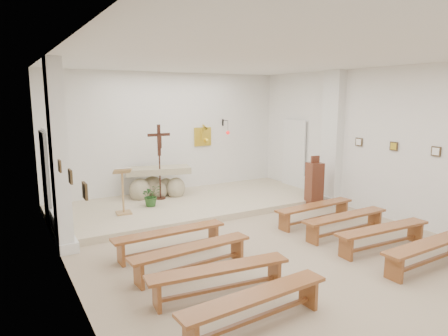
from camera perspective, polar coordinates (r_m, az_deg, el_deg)
ground at (r=7.65m, az=7.24°, el=-11.58°), size 7.00×10.00×0.00m
wall_left at (r=5.79m, az=-21.00°, el=-1.21°), size 0.02×10.00×3.50m
wall_right at (r=9.71m, az=24.12°, el=2.92°), size 0.02×10.00×3.50m
wall_back at (r=11.52m, az=-7.80°, el=4.71°), size 7.00×0.02×3.50m
ceiling at (r=7.14m, az=7.88°, el=15.42°), size 7.00×10.00×0.02m
sanctuary_platform at (r=10.48m, az=-4.46°, el=-5.09°), size 6.98×3.00×0.15m
pilaster_left at (r=7.76m, az=-22.53°, el=1.43°), size 0.26×0.55×3.50m
pilaster_right at (r=10.91m, az=15.22°, el=4.14°), size 0.26×0.55×3.50m
gold_wall_relief at (r=11.94m, az=-3.06°, el=4.49°), size 0.55×0.04×0.55m
sanctuary_lamp at (r=12.04m, az=0.46°, el=5.31°), size 0.11×0.36×0.44m
station_frame_left_front at (r=5.03m, az=-19.26°, el=-3.09°), size 0.03×0.20×0.20m
station_frame_left_mid at (r=5.99m, az=-21.10°, el=-1.14°), size 0.03×0.20×0.20m
station_frame_left_rear at (r=6.97m, az=-22.43°, el=0.27°), size 0.03×0.20×0.20m
station_frame_right_front at (r=9.26m, az=28.03°, el=2.11°), size 0.03×0.20×0.20m
station_frame_right_mid at (r=9.82m, az=23.10°, el=2.88°), size 0.03×0.20×0.20m
station_frame_right_rear at (r=10.44m, az=18.72°, el=3.55°), size 0.03×0.20×0.20m
radiator_left at (r=8.76m, az=-22.90°, el=-7.63°), size 0.10×0.85×0.52m
radiator_right at (r=11.68m, az=12.66°, el=-2.73°), size 0.10×0.85×0.52m
altar at (r=10.95m, az=-9.48°, el=-2.30°), size 1.82×1.05×0.88m
lectern at (r=9.46m, az=-14.24°, el=-3.16°), size 0.43×0.38×1.11m
crucifix_stand at (r=10.54m, az=-9.21°, el=1.64°), size 0.59×0.26×1.97m
potted_plant at (r=10.04m, az=-10.37°, el=-3.87°), size 0.51×0.44×0.54m
donation_pedestal at (r=10.55m, az=12.76°, el=-2.32°), size 0.42×0.42×1.34m
bench_left_front at (r=7.39m, az=-7.73°, el=-9.63°), size 2.11×0.38×0.44m
bench_right_front at (r=9.22m, az=12.84°, el=-5.78°), size 2.12×0.46×0.44m
bench_left_second at (r=6.61m, az=-4.65°, el=-12.00°), size 2.12×0.48×0.44m
bench_right_second at (r=8.61m, az=16.98°, el=-7.12°), size 2.11×0.37×0.44m
bench_left_third at (r=5.87m, az=-0.69°, el=-14.93°), size 2.13×0.58×0.44m
bench_right_third at (r=8.05m, az=21.75°, el=-8.60°), size 2.12×0.44×0.44m
bench_left_fourth at (r=5.18m, az=4.52°, el=-18.57°), size 2.12×0.45×0.44m
bench_right_fourth at (r=7.57m, az=27.22°, el=-10.22°), size 2.11×0.40×0.44m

